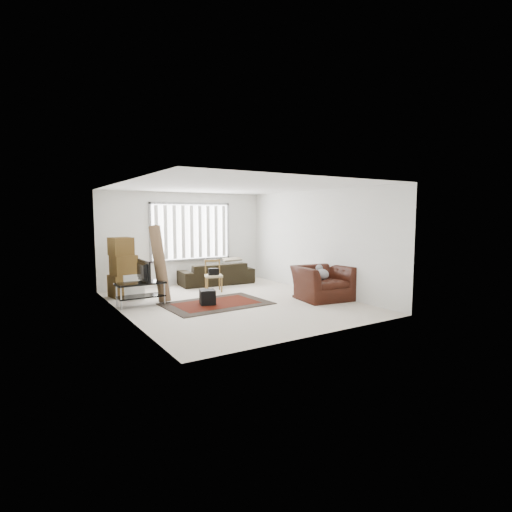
% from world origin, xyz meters
% --- Properties ---
extents(room, '(6.00, 6.02, 2.71)m').
position_xyz_m(room, '(0.03, 0.51, 1.76)').
color(room, beige).
rests_on(room, ground).
extents(persian_rug, '(2.39, 1.64, 0.02)m').
position_xyz_m(persian_rug, '(-0.43, 0.06, 0.01)').
color(persian_rug, black).
rests_on(persian_rug, ground).
extents(tv_stand, '(1.08, 0.48, 0.54)m').
position_xyz_m(tv_stand, '(-1.95, 0.83, 0.39)').
color(tv_stand, black).
rests_on(tv_stand, ground).
extents(tv, '(0.11, 0.87, 0.50)m').
position_xyz_m(tv, '(-1.95, 0.83, 0.79)').
color(tv, black).
rests_on(tv, tv_stand).
extents(subwoofer, '(0.41, 0.41, 0.33)m').
position_xyz_m(subwoofer, '(-0.65, 0.08, 0.19)').
color(subwoofer, black).
rests_on(subwoofer, persian_rug).
extents(moving_boxes, '(0.69, 0.65, 1.49)m').
position_xyz_m(moving_boxes, '(-2.03, 2.08, 0.69)').
color(moving_boxes, brown).
rests_on(moving_boxes, ground).
extents(white_flatpack, '(0.50, 0.19, 0.62)m').
position_xyz_m(white_flatpack, '(-1.91, 1.49, 0.31)').
color(white_flatpack, silver).
rests_on(white_flatpack, ground).
extents(rolled_rug, '(0.34, 0.81, 1.82)m').
position_xyz_m(rolled_rug, '(-1.43, 1.04, 0.91)').
color(rolled_rug, brown).
rests_on(rolled_rug, ground).
extents(sofa, '(2.24, 1.11, 0.83)m').
position_xyz_m(sofa, '(0.76, 2.45, 0.42)').
color(sofa, black).
rests_on(sofa, ground).
extents(side_chair, '(0.57, 0.57, 0.84)m').
position_xyz_m(side_chair, '(0.20, 1.51, 0.46)').
color(side_chair, tan).
rests_on(side_chair, ground).
extents(armchair, '(1.40, 1.26, 0.93)m').
position_xyz_m(armchair, '(2.01, -0.84, 0.47)').
color(armchair, black).
rests_on(armchair, ground).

